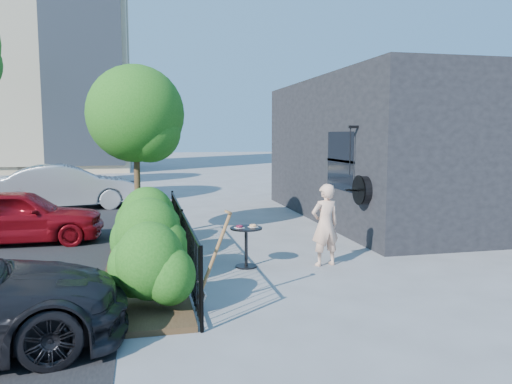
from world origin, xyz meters
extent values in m
plane|color=gray|center=(0.00, 0.00, 0.00)|extent=(120.00, 120.00, 0.00)
cube|color=black|center=(5.50, 4.50, 2.00)|extent=(6.00, 9.00, 4.00)
cube|color=black|center=(2.51, 2.40, 1.80)|extent=(0.04, 1.60, 1.40)
cube|color=black|center=(2.52, 2.40, 1.80)|extent=(0.05, 1.70, 0.06)
cylinder|color=black|center=(2.42, 0.90, 1.25)|extent=(0.18, 0.60, 0.60)
cylinder|color=black|center=(2.32, 0.90, 1.25)|extent=(0.03, 0.64, 0.64)
cube|color=black|center=(2.40, 1.40, 2.60)|extent=(0.25, 0.06, 0.06)
cylinder|color=black|center=(2.32, 1.40, 2.05)|extent=(0.02, 0.02, 1.05)
cylinder|color=black|center=(-1.50, -3.00, 0.55)|extent=(0.05, 0.05, 1.10)
cylinder|color=black|center=(-1.50, 0.00, 0.55)|extent=(0.05, 0.05, 1.10)
cylinder|color=black|center=(-1.50, 3.00, 0.55)|extent=(0.05, 0.05, 1.10)
cube|color=black|center=(-1.50, 0.00, 1.06)|extent=(0.03, 6.00, 0.03)
cube|color=black|center=(-1.50, 0.00, 0.10)|extent=(0.03, 6.00, 0.03)
cylinder|color=black|center=(-1.50, -2.90, 0.55)|extent=(0.02, 0.02, 1.04)
cylinder|color=black|center=(-1.50, -2.70, 0.55)|extent=(0.02, 0.02, 1.04)
cylinder|color=black|center=(-1.50, -2.50, 0.55)|extent=(0.02, 0.02, 1.04)
cylinder|color=black|center=(-1.50, -2.30, 0.55)|extent=(0.02, 0.02, 1.04)
cylinder|color=black|center=(-1.50, -2.10, 0.55)|extent=(0.02, 0.02, 1.04)
cylinder|color=black|center=(-1.50, -1.90, 0.55)|extent=(0.02, 0.02, 1.04)
cylinder|color=black|center=(-1.50, -1.70, 0.55)|extent=(0.02, 0.02, 1.04)
cylinder|color=black|center=(-1.50, -1.50, 0.55)|extent=(0.02, 0.02, 1.04)
cylinder|color=black|center=(-1.50, -1.30, 0.55)|extent=(0.02, 0.02, 1.04)
cylinder|color=black|center=(-1.50, -1.10, 0.55)|extent=(0.02, 0.02, 1.04)
cylinder|color=black|center=(-1.50, -0.90, 0.55)|extent=(0.02, 0.02, 1.04)
cylinder|color=black|center=(-1.50, -0.70, 0.55)|extent=(0.02, 0.02, 1.04)
cylinder|color=black|center=(-1.50, -0.50, 0.55)|extent=(0.02, 0.02, 1.04)
cylinder|color=black|center=(-1.50, -0.30, 0.55)|extent=(0.02, 0.02, 1.04)
cylinder|color=black|center=(-1.50, -0.10, 0.55)|extent=(0.02, 0.02, 1.04)
cylinder|color=black|center=(-1.50, 0.10, 0.55)|extent=(0.02, 0.02, 1.04)
cylinder|color=black|center=(-1.50, 0.30, 0.55)|extent=(0.02, 0.02, 1.04)
cylinder|color=black|center=(-1.50, 0.50, 0.55)|extent=(0.02, 0.02, 1.04)
cylinder|color=black|center=(-1.50, 0.70, 0.55)|extent=(0.02, 0.02, 1.04)
cylinder|color=black|center=(-1.50, 0.90, 0.55)|extent=(0.02, 0.02, 1.04)
cylinder|color=black|center=(-1.50, 1.10, 0.55)|extent=(0.02, 0.02, 1.04)
cylinder|color=black|center=(-1.50, 1.30, 0.55)|extent=(0.02, 0.02, 1.04)
cylinder|color=black|center=(-1.50, 1.50, 0.55)|extent=(0.02, 0.02, 1.04)
cylinder|color=black|center=(-1.50, 1.70, 0.55)|extent=(0.02, 0.02, 1.04)
cylinder|color=black|center=(-1.50, 1.90, 0.55)|extent=(0.02, 0.02, 1.04)
cylinder|color=black|center=(-1.50, 2.10, 0.55)|extent=(0.02, 0.02, 1.04)
cylinder|color=black|center=(-1.50, 2.30, 0.55)|extent=(0.02, 0.02, 1.04)
cylinder|color=black|center=(-1.50, 2.50, 0.55)|extent=(0.02, 0.02, 1.04)
cylinder|color=black|center=(-1.50, 2.70, 0.55)|extent=(0.02, 0.02, 1.04)
cylinder|color=black|center=(-1.50, 2.90, 0.55)|extent=(0.02, 0.02, 1.04)
cube|color=#382616|center=(-2.20, 0.00, 0.04)|extent=(1.30, 6.00, 0.08)
ellipsoid|color=#1C5713|center=(-2.10, -2.20, 0.70)|extent=(1.10, 1.10, 1.24)
ellipsoid|color=#1C5713|center=(-2.10, -0.60, 0.70)|extent=(1.10, 1.10, 1.24)
ellipsoid|color=#1C5713|center=(-2.10, 0.90, 0.70)|extent=(1.10, 1.10, 1.24)
ellipsoid|color=#1C5713|center=(-2.10, 2.30, 0.70)|extent=(1.10, 1.10, 1.24)
cylinder|color=#3F2B19|center=(-2.30, 2.80, 1.20)|extent=(0.14, 0.14, 2.40)
sphere|color=#1C5713|center=(-2.30, 2.80, 2.84)|extent=(2.20, 2.20, 2.20)
sphere|color=#1C5713|center=(-2.00, 2.60, 2.51)|extent=(1.43, 1.43, 1.43)
cylinder|color=black|center=(-0.35, -0.13, 0.73)|extent=(0.59, 0.59, 0.03)
cylinder|color=black|center=(-0.35, -0.13, 0.36)|extent=(0.06, 0.06, 0.71)
cylinder|color=black|center=(-0.35, -0.13, 0.01)|extent=(0.39, 0.39, 0.03)
cube|color=white|center=(-0.48, -0.15, 0.75)|extent=(0.18, 0.18, 0.01)
cube|color=white|center=(-0.22, -0.12, 0.75)|extent=(0.18, 0.18, 0.01)
torus|color=#430B15|center=(-0.48, -0.15, 0.77)|extent=(0.13, 0.13, 0.04)
torus|color=tan|center=(-0.22, -0.12, 0.77)|extent=(0.13, 0.13, 0.04)
imported|color=#E8B396|center=(1.11, -0.32, 0.77)|extent=(0.61, 0.45, 1.53)
cylinder|color=brown|center=(-1.22, -2.17, 0.76)|extent=(0.51, 0.05, 1.21)
cube|color=gray|center=(-1.40, -2.17, 0.10)|extent=(0.12, 0.18, 0.26)
cylinder|color=brown|center=(-1.03, -2.17, 1.36)|extent=(0.11, 0.10, 0.07)
imported|color=maroon|center=(-4.91, 2.97, 0.62)|extent=(3.66, 1.49, 1.24)
imported|color=#A4A4A9|center=(-4.60, 8.21, 0.73)|extent=(4.64, 2.29, 1.46)
camera|label=1|loc=(-2.16, -8.93, 2.43)|focal=35.00mm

